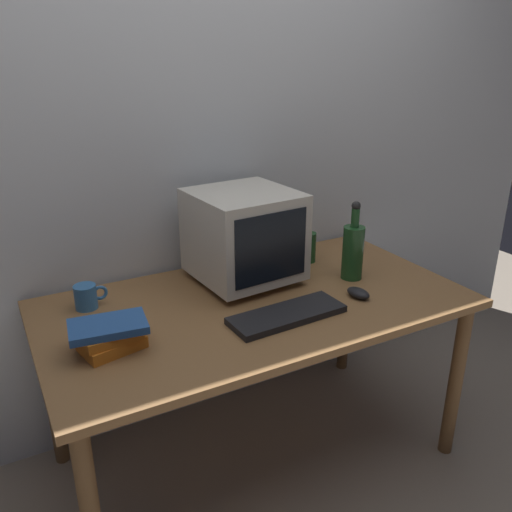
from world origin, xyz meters
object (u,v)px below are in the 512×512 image
object	(u,v)px
bottle_tall	(352,250)
mug	(87,297)
keyboard	(287,315)
crt_monitor	(244,236)
bottle_short	(308,245)
computer_mouse	(358,293)
book_stack	(110,334)

from	to	relation	value
bottle_tall	mug	world-z (taller)	bottle_tall
mug	bottle_tall	bearing A→B (deg)	-13.10
keyboard	mug	bearing A→B (deg)	142.81
crt_monitor	bottle_tall	size ratio (longest dim) A/B	1.27
crt_monitor	bottle_short	distance (m)	0.37
computer_mouse	mug	size ratio (longest dim) A/B	0.83
computer_mouse	bottle_short	bearing A→B (deg)	75.56
crt_monitor	keyboard	size ratio (longest dim) A/B	0.99
mug	crt_monitor	bearing A→B (deg)	-5.10
bottle_tall	computer_mouse	bearing A→B (deg)	-119.24
keyboard	bottle_tall	xyz separation A→B (m)	(0.42, 0.18, 0.11)
crt_monitor	computer_mouse	size ratio (longest dim) A/B	4.14
computer_mouse	mug	distance (m)	1.01
book_stack	computer_mouse	bearing A→B (deg)	-5.02
crt_monitor	computer_mouse	distance (m)	0.49
computer_mouse	book_stack	size ratio (longest dim) A/B	0.40
mug	keyboard	bearing A→B (deg)	-34.54
bottle_short	book_stack	bearing A→B (deg)	-161.68
bottle_short	book_stack	world-z (taller)	bottle_short
bottle_tall	book_stack	size ratio (longest dim) A/B	1.29
book_stack	bottle_short	bearing A→B (deg)	18.32
keyboard	mug	world-z (taller)	mug
bottle_short	mug	world-z (taller)	bottle_short
keyboard	book_stack	bearing A→B (deg)	168.66
crt_monitor	bottle_short	xyz separation A→B (m)	(0.34, 0.05, -0.12)
bottle_tall	bottle_short	world-z (taller)	bottle_tall
keyboard	bottle_short	world-z (taller)	bottle_short
keyboard	computer_mouse	distance (m)	0.32
crt_monitor	book_stack	size ratio (longest dim) A/B	1.64
crt_monitor	bottle_short	bearing A→B (deg)	8.27
computer_mouse	mug	xyz separation A→B (m)	(-0.92, 0.40, 0.03)
crt_monitor	keyboard	world-z (taller)	crt_monitor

